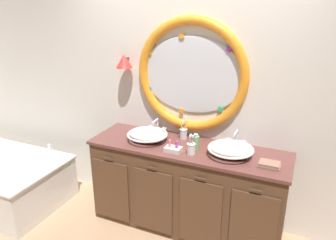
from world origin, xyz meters
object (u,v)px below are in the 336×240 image
Objects in this scene: bathtub at (0,176)px; sink_basin_right at (231,149)px; toiletry_basket at (173,149)px; toothbrush_holder_left at (183,133)px; sink_basin_left at (147,134)px; toothbrush_holder_right at (191,148)px; soap_dispenser at (196,142)px; folded_hand_towel at (269,165)px.

sink_basin_right is at bearing 9.04° from bathtub.
toothbrush_holder_left is at bearing 94.52° from toiletry_basket.
sink_basin_left is 0.51m from toothbrush_holder_right.
soap_dispenser is (0.00, 0.11, 0.01)m from toothbrush_holder_right.
toothbrush_holder_left is 0.28m from soap_dispenser.
bathtub is 2.68m from sink_basin_right.
soap_dispenser reaches higher than sink_basin_right.
toothbrush_holder_right reaches higher than sink_basin_right.
bathtub is 3.62× the size of sink_basin_left.
bathtub is 2.34m from toothbrush_holder_right.
soap_dispenser is 0.69m from folded_hand_towel.
sink_basin_left reaches higher than toiletry_basket.
sink_basin_right is at bearing -1.20° from soap_dispenser.
toothbrush_holder_right is 0.17m from toiletry_basket.
sink_basin_left is at bearing 158.97° from toiletry_basket.
folded_hand_towel is at bearing 6.61° from bathtub.
toothbrush_holder_right is (2.23, 0.30, 0.65)m from bathtub.
toothbrush_holder_right reaches higher than folded_hand_towel.
soap_dispenser is at bearing 0.79° from sink_basin_left.
folded_hand_towel is at bearing 2.93° from toothbrush_holder_right.
toiletry_basket is at bearing -176.09° from folded_hand_towel.
sink_basin_right is 1.86× the size of toothbrush_holder_left.
folded_hand_towel is (0.89, -0.27, -0.04)m from toothbrush_holder_left.
toothbrush_holder_left is 1.45× the size of toiletry_basket.
sink_basin_right is 2.57× the size of soap_dispenser.
sink_basin_right is at bearing 168.78° from folded_hand_towel.
sink_basin_left reaches higher than bathtub.
sink_basin_left is 1.20m from folded_hand_towel.
toiletry_basket is (0.03, -0.33, -0.03)m from toothbrush_holder_left.
toothbrush_holder_left is 1.17× the size of toothbrush_holder_right.
toothbrush_holder_right is at bearing -57.63° from toothbrush_holder_left.
sink_basin_right reaches higher than toiletry_basket.
sink_basin_left is at bearing 168.15° from toothbrush_holder_right.
sink_basin_left is 0.37m from toothbrush_holder_left.
toothbrush_holder_right is 1.17× the size of soap_dispenser.
bathtub is at bearing -172.27° from toiletry_basket.
bathtub is 7.73× the size of toothbrush_holder_right.
toothbrush_holder_right reaches higher than bathtub.
sink_basin_right is 0.33m from soap_dispenser.
sink_basin_right is 2.30× the size of folded_hand_towel.
bathtub is at bearing -166.67° from sink_basin_left.
sink_basin_left is 0.84m from sink_basin_right.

